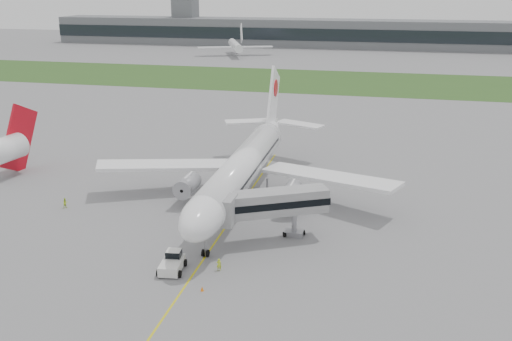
% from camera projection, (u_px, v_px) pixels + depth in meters
% --- Properties ---
extents(ground, '(600.00, 600.00, 0.00)m').
position_uv_depth(ground, '(236.00, 211.00, 84.56)').
color(ground, gray).
rests_on(ground, ground).
extents(apron_markings, '(70.00, 70.00, 0.04)m').
position_uv_depth(apron_markings, '(227.00, 225.00, 79.94)').
color(apron_markings, '#D3C612').
rests_on(apron_markings, ground).
extents(grass_strip, '(600.00, 50.00, 0.02)m').
position_uv_depth(grass_strip, '(325.00, 81.00, 195.61)').
color(grass_strip, '#2F5520').
rests_on(grass_strip, ground).
extents(terminal_building, '(320.00, 22.30, 14.00)m').
position_uv_depth(terminal_building, '(349.00, 34.00, 295.09)').
color(terminal_building, slate).
rests_on(terminal_building, ground).
extents(control_tower, '(12.00, 12.00, 56.00)m').
position_uv_depth(control_tower, '(187.00, 43.00, 318.33)').
color(control_tower, slate).
rests_on(control_tower, ground).
extents(airliner, '(48.13, 53.95, 17.88)m').
position_uv_depth(airliner, '(244.00, 165.00, 87.29)').
color(airliner, white).
rests_on(airliner, ground).
extents(pushback_tug, '(3.23, 4.43, 2.14)m').
position_uv_depth(pushback_tug, '(172.00, 262.00, 67.11)').
color(pushback_tug, silver).
rests_on(pushback_tug, ground).
extents(jet_bridge, '(14.38, 10.43, 7.07)m').
position_uv_depth(jet_bridge, '(267.00, 204.00, 73.20)').
color(jet_bridge, '#A7A7A9').
rests_on(jet_bridge, ground).
extents(safety_cone_left, '(0.39, 0.39, 0.53)m').
position_uv_depth(safety_cone_left, '(164.00, 272.00, 66.28)').
color(safety_cone_left, orange).
rests_on(safety_cone_left, ground).
extents(safety_cone_right, '(0.39, 0.39, 0.54)m').
position_uv_depth(safety_cone_right, '(202.00, 289.00, 62.70)').
color(safety_cone_right, orange).
rests_on(safety_cone_right, ground).
extents(ground_crew_near, '(0.66, 0.54, 1.55)m').
position_uv_depth(ground_crew_near, '(219.00, 264.00, 67.00)').
color(ground_crew_near, '#C5E325').
rests_on(ground_crew_near, ground).
extents(ground_crew_far, '(0.89, 0.94, 1.54)m').
position_uv_depth(ground_crew_far, '(65.00, 203.00, 85.66)').
color(ground_crew_far, '#C0E826').
rests_on(ground_crew_far, ground).
extents(neighbor_aircraft, '(5.90, 15.84, 12.80)m').
position_uv_depth(neighbor_aircraft, '(2.00, 150.00, 97.61)').
color(neighbor_aircraft, red).
rests_on(neighbor_aircraft, ground).
extents(distant_aircraft_left, '(43.43, 41.07, 13.30)m').
position_uv_depth(distant_aircraft_left, '(235.00, 56.00, 264.35)').
color(distant_aircraft_left, white).
rests_on(distant_aircraft_left, ground).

